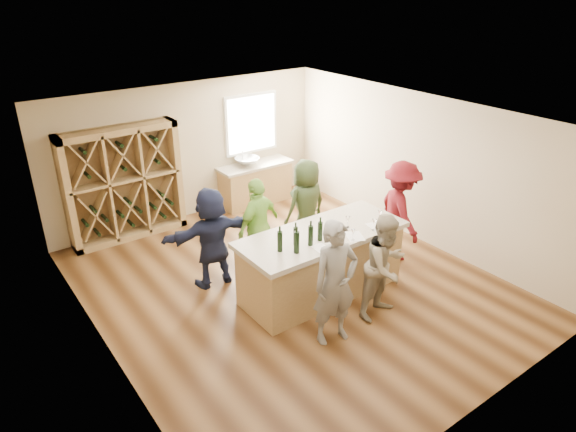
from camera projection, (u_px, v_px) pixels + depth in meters
floor at (290, 286)px, 8.60m from camera, size 6.00×7.00×0.10m
ceiling at (291, 116)px, 7.37m from camera, size 6.00×7.00×0.10m
wall_back at (188, 151)px, 10.57m from camera, size 6.00×0.10×2.80m
wall_front at (491, 319)px, 5.39m from camera, size 6.00×0.10×2.80m
wall_left at (93, 267)px, 6.35m from camera, size 0.10×7.00×2.80m
wall_right at (421, 168)px, 9.62m from camera, size 0.10×7.00×2.80m
window_frame at (251, 124)px, 11.17m from camera, size 1.30×0.06×1.30m
window_pane at (252, 124)px, 11.15m from camera, size 1.18×0.01×1.18m
wine_rack at (124, 184)px, 9.70m from camera, size 2.20×0.45×2.20m
back_counter_base at (256, 185)px, 11.48m from camera, size 1.60×0.58×0.86m
back_counter_top at (255, 165)px, 11.29m from camera, size 1.70×0.62×0.06m
sink at (247, 162)px, 11.13m from camera, size 0.54×0.54×0.19m
faucet at (243, 157)px, 11.23m from camera, size 0.02×0.02×0.30m
tasting_counter_base at (321, 265)px, 8.17m from camera, size 2.60×1.00×1.00m
tasting_counter_top at (322, 234)px, 7.94m from camera, size 2.72×1.12×0.08m
wine_bottle_a at (280, 241)px, 7.31m from camera, size 0.10×0.10×0.31m
wine_bottle_b at (297, 242)px, 7.27m from camera, size 0.10×0.10×0.33m
wine_bottle_c at (296, 236)px, 7.49m from camera, size 0.09×0.09×0.28m
wine_bottle_d at (311, 236)px, 7.48m from camera, size 0.09×0.09×0.31m
wine_bottle_e at (320, 231)px, 7.62m from camera, size 0.08×0.08×0.30m
wine_glass_b at (353, 235)px, 7.65m from camera, size 0.07×0.07×0.17m
wine_glass_c at (374, 225)px, 7.94m from camera, size 0.09×0.09×0.19m
wine_glass_d at (348, 222)px, 8.04m from camera, size 0.08×0.08×0.19m
wine_glass_e at (380, 216)px, 8.25m from camera, size 0.08×0.08×0.18m
tasting_menu_a at (321, 248)px, 7.45m from camera, size 0.23×0.29×0.00m
tasting_menu_b at (355, 236)px, 7.80m from camera, size 0.36×0.40×0.00m
tasting_menu_c at (377, 227)px, 8.10m from camera, size 0.30×0.37×0.00m
person_near_left at (335, 283)px, 6.92m from camera, size 0.74×0.60×1.83m
person_near_right at (386, 266)px, 7.50m from camera, size 0.85×0.54×1.64m
person_server at (400, 211)px, 9.03m from camera, size 0.95×1.30×1.83m
person_far_mid at (258, 225)px, 8.67m from camera, size 1.10×0.79×1.69m
person_far_right at (306, 205)px, 9.37m from camera, size 0.87×0.58×1.73m
person_far_left at (212, 237)px, 8.27m from camera, size 1.61×0.69×1.70m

